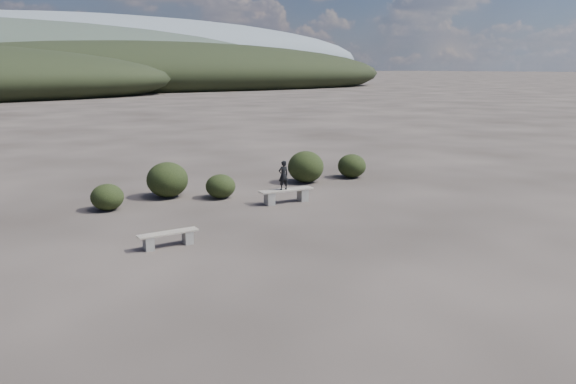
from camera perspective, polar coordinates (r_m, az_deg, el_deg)
ground at (r=13.86m, az=8.45°, el=-7.02°), size 1200.00×1200.00×0.00m
bench_left at (r=15.08m, az=-12.07°, el=-4.58°), size 1.61×0.38×0.40m
bench_right at (r=19.48m, az=-0.16°, el=-0.27°), size 1.97×0.61×0.48m
seated_person at (r=19.28m, az=-0.47°, el=1.72°), size 0.38×0.26×1.01m
shrub_a at (r=19.39m, az=-17.89°, el=-0.50°), size 1.07×1.07×0.88m
shrub_b at (r=20.76m, az=-12.15°, el=1.23°), size 1.49×1.49×1.28m
shrub_c at (r=20.34m, az=-6.87°, el=0.59°), size 1.08×1.08×0.86m
shrub_d at (r=22.95m, az=1.82°, el=2.58°), size 1.47×1.47×1.29m
shrub_e at (r=24.13m, az=6.50°, el=2.66°), size 1.21×1.21×1.01m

